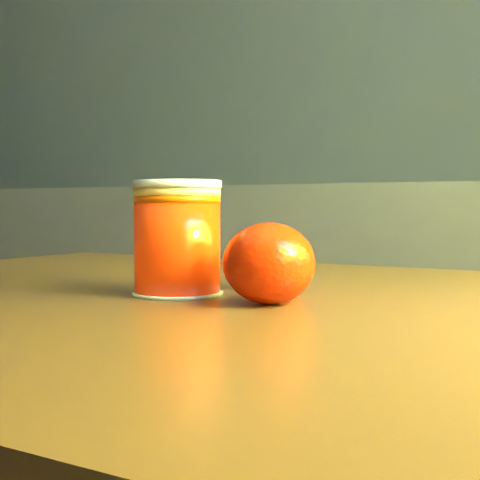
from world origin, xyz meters
The scene contains 5 objects.
kitchen_counter centered at (0.00, 1.45, 0.45)m, with size 3.15×0.60×0.90m, color #535459.
table centered at (0.98, -0.03, 0.66)m, with size 1.02×0.72×0.76m.
juice_glass centered at (0.93, -0.04, 0.81)m, with size 0.08×0.08×0.10m.
orange_front centered at (1.03, -0.05, 0.79)m, with size 0.08×0.08×0.07m, color red.
orange_back centered at (0.99, 0.04, 0.79)m, with size 0.06×0.06×0.05m, color red.
Camera 1 is at (1.28, -0.54, 0.84)m, focal length 50.00 mm.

